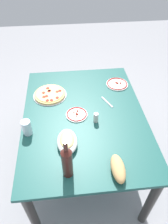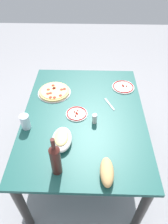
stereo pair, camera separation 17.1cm
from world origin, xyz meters
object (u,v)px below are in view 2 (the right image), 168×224
at_px(baked_pasta_dish, 62,139).
at_px(bread_loaf, 107,172).
at_px(pepperoni_pizza, 54,92).
at_px(water_glass, 25,122).
at_px(side_plate_near, 77,113).
at_px(side_plate_far, 123,87).
at_px(wine_bottle, 56,159).
at_px(spice_shaker, 95,119).
at_px(dining_table, 84,123).

bearing_deg(baked_pasta_dish, bread_loaf, 50.60).
xyz_separation_m(pepperoni_pizza, water_glass, (0.45, -0.16, 0.05)).
xyz_separation_m(side_plate_near, side_plate_far, (-0.39, 0.44, -0.00)).
relative_size(wine_bottle, bread_loaf, 1.54).
relative_size(water_glass, side_plate_near, 0.69).
bearing_deg(pepperoni_pizza, side_plate_near, 38.93).
height_order(pepperoni_pizza, side_plate_far, pepperoni_pizza).
bearing_deg(water_glass, spice_shaker, 97.28).
relative_size(dining_table, side_plate_near, 7.52).
distance_m(water_glass, side_plate_far, 1.00).
distance_m(dining_table, pepperoni_pizza, 0.43).
distance_m(dining_table, spice_shaker, 0.20).
bearing_deg(side_plate_near, side_plate_far, 131.52).
xyz_separation_m(side_plate_near, spice_shaker, (0.10, 0.15, 0.03)).
distance_m(dining_table, bread_loaf, 0.61).
distance_m(side_plate_near, side_plate_far, 0.59).
xyz_separation_m(dining_table, baked_pasta_dish, (0.30, -0.16, 0.15)).
bearing_deg(bread_loaf, spice_shaker, -170.93).
xyz_separation_m(wine_bottle, side_plate_near, (-0.55, 0.10, -0.13)).
bearing_deg(bread_loaf, wine_bottle, -94.11).
bearing_deg(side_plate_near, wine_bottle, -10.30).
relative_size(baked_pasta_dish, water_glass, 1.89).
height_order(dining_table, side_plate_near, side_plate_near).
distance_m(dining_table, wine_bottle, 0.62).
bearing_deg(water_glass, side_plate_near, 112.71).
bearing_deg(spice_shaker, side_plate_near, -122.24).
bearing_deg(dining_table, side_plate_far, 136.30).
bearing_deg(pepperoni_pizza, water_glass, -20.05).
xyz_separation_m(baked_pasta_dish, bread_loaf, (0.26, 0.32, 0.00)).
bearing_deg(dining_table, bread_loaf, 16.16).
height_order(dining_table, spice_shaker, spice_shaker).
xyz_separation_m(baked_pasta_dish, spice_shaker, (-0.21, 0.25, 0.00)).
height_order(water_glass, side_plate_near, water_glass).
relative_size(dining_table, wine_bottle, 4.19).
bearing_deg(pepperoni_pizza, bread_loaf, 28.09).
bearing_deg(spice_shaker, bread_loaf, 9.07).
distance_m(dining_table, water_glass, 0.51).
relative_size(side_plate_near, side_plate_far, 0.85).
distance_m(water_glass, side_plate_near, 0.43).
relative_size(baked_pasta_dish, bread_loaf, 1.11).
height_order(side_plate_far, bread_loaf, bread_loaf).
bearing_deg(side_plate_far, baked_pasta_dish, -37.36).
xyz_separation_m(side_plate_far, bread_loaf, (0.96, -0.21, 0.03)).
bearing_deg(bread_loaf, pepperoni_pizza, -151.91).
bearing_deg(baked_pasta_dish, side_plate_near, 163.15).
bearing_deg(dining_table, water_glass, -70.71).
bearing_deg(side_plate_far, spice_shaker, -30.73).
xyz_separation_m(dining_table, pepperoni_pizza, (-0.29, -0.29, 0.12)).
height_order(water_glass, side_plate_far, water_glass).
bearing_deg(spice_shaker, dining_table, -135.68).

